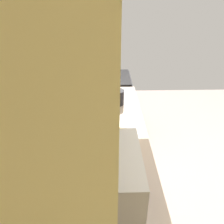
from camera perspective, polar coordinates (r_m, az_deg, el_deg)
name	(u,v)px	position (r m, az deg, el deg)	size (l,w,h in m)	color
wall_back	(58,92)	(1.71, -13.49, 4.95)	(3.77, 0.12, 2.65)	beige
counter_run	(110,212)	(1.96, -0.45, -23.80)	(2.93, 0.66, 0.88)	beige
upper_cabinets	(76,29)	(1.19, -8.90, 19.94)	(1.96, 0.31, 0.57)	beige
oven_range	(108,105)	(3.32, -0.98, 1.66)	(0.61, 0.65, 1.06)	black
microwave	(107,176)	(1.37, -1.16, -15.74)	(0.52, 0.39, 0.32)	#B7BABF
bowl	(120,135)	(1.92, 2.11, -5.82)	(0.19, 0.19, 0.04)	gold
kettle	(117,97)	(2.41, 1.31, 3.76)	(0.20, 0.14, 0.18)	black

